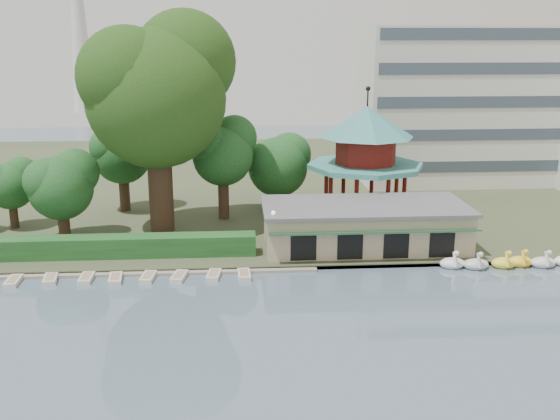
{
  "coord_description": "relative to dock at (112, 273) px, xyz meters",
  "views": [
    {
      "loc": [
        -1.44,
        -31.94,
        18.6
      ],
      "look_at": [
        2.0,
        18.0,
        5.0
      ],
      "focal_mm": 40.0,
      "sensor_mm": 36.0,
      "label": 1
    }
  ],
  "objects": [
    {
      "name": "moored_rowboats",
      "position": [
        -1.99,
        -1.39,
        0.06
      ],
      "size": [
        26.72,
        2.71,
        0.36
      ],
      "color": "silver",
      "rests_on": "ground"
    },
    {
      "name": "ground_plane",
      "position": [
        12.0,
        -17.2,
        -0.12
      ],
      "size": [
        220.0,
        220.0,
        0.0
      ],
      "primitive_type": "plane",
      "color": "slate",
      "rests_on": "ground"
    },
    {
      "name": "lamp_post",
      "position": [
        13.5,
        1.8,
        3.22
      ],
      "size": [
        0.36,
        0.36,
        4.28
      ],
      "color": "black",
      "rests_on": "shore"
    },
    {
      "name": "small_trees",
      "position": [
        1.24,
        14.92,
        6.24
      ],
      "size": [
        39.43,
        16.5,
        10.82
      ],
      "color": "#3A281C",
      "rests_on": "shore"
    },
    {
      "name": "hedge",
      "position": [
        -3.0,
        3.3,
        1.18
      ],
      "size": [
        30.0,
        2.0,
        1.8
      ],
      "primitive_type": "cube",
      "color": "#225524",
      "rests_on": "shore"
    },
    {
      "name": "swan_boats",
      "position": [
        34.75,
        -0.64,
        0.28
      ],
      "size": [
        15.27,
        2.18,
        1.92
      ],
      "color": "white",
      "rests_on": "ground"
    },
    {
      "name": "shore",
      "position": [
        12.0,
        34.8,
        0.08
      ],
      "size": [
        220.0,
        70.0,
        0.4
      ],
      "primitive_type": "cube",
      "color": "#424930",
      "rests_on": "ground"
    },
    {
      "name": "embankment",
      "position": [
        12.0,
        0.1,
        0.03
      ],
      "size": [
        220.0,
        0.6,
        0.3
      ],
      "primitive_type": "cube",
      "color": "gray",
      "rests_on": "ground"
    },
    {
      "name": "big_tree",
      "position": [
        3.18,
        11.01,
        14.32
      ],
      "size": [
        14.49,
        13.5,
        21.25
      ],
      "color": "#3A281C",
      "rests_on": "shore"
    },
    {
      "name": "boathouse",
      "position": [
        22.0,
        4.77,
        2.25
      ],
      "size": [
        18.6,
        9.39,
        3.9
      ],
      "color": "tan",
      "rests_on": "shore"
    },
    {
      "name": "pavilion",
      "position": [
        24.0,
        14.8,
        7.36
      ],
      "size": [
        12.4,
        12.4,
        13.5
      ],
      "color": "tan",
      "rests_on": "shore"
    },
    {
      "name": "office_building",
      "position": [
        44.67,
        31.8,
        9.61
      ],
      "size": [
        38.0,
        18.0,
        20.0
      ],
      "color": "silver",
      "rests_on": "shore"
    },
    {
      "name": "dock",
      "position": [
        0.0,
        0.0,
        0.0
      ],
      "size": [
        34.0,
        1.6,
        0.24
      ],
      "primitive_type": "cube",
      "color": "gray",
      "rests_on": "ground"
    }
  ]
}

